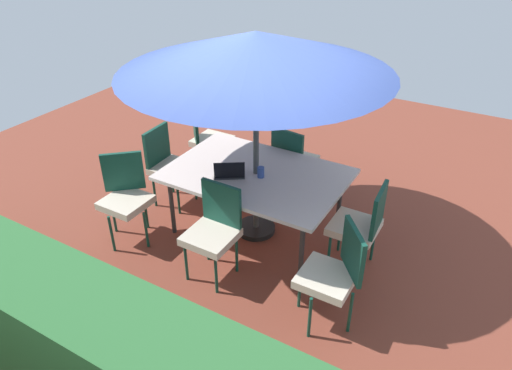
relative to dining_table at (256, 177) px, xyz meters
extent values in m
cube|color=brown|center=(0.00, 0.00, -0.73)|extent=(10.00, 10.00, 0.02)
cube|color=#2D6633|center=(0.00, 2.45, -0.18)|extent=(6.30, 0.66, 1.08)
cube|color=silver|center=(0.00, 0.00, 0.03)|extent=(1.89, 1.29, 0.04)
cylinder|color=#333333|center=(-0.80, -0.50, -0.36)|extent=(0.05, 0.05, 0.73)
cylinder|color=#333333|center=(0.80, -0.50, -0.36)|extent=(0.05, 0.05, 0.73)
cylinder|color=#333333|center=(-0.80, 0.50, -0.36)|extent=(0.05, 0.05, 0.73)
cylinder|color=#333333|center=(0.80, 0.50, -0.36)|extent=(0.05, 0.05, 0.73)
cylinder|color=#4C4C4C|center=(0.00, 0.00, 0.38)|extent=(0.06, 0.06, 2.21)
cone|color=#33478C|center=(0.00, 0.00, 1.35)|extent=(2.67, 2.67, 0.39)
cylinder|color=black|center=(0.00, 0.00, -0.69)|extent=(0.44, 0.44, 0.06)
cube|color=beige|center=(-0.04, -0.92, -0.23)|extent=(0.46, 0.46, 0.08)
cube|color=#144738|center=(-0.02, -0.71, 0.03)|extent=(0.44, 0.10, 0.45)
cylinder|color=#144738|center=(-0.24, -1.07, -0.50)|extent=(0.03, 0.03, 0.45)
cylinder|color=#144738|center=(0.11, -1.12, -0.50)|extent=(0.03, 0.03, 0.45)
cylinder|color=#144738|center=(-0.20, -0.72, -0.50)|extent=(0.03, 0.03, 0.45)
cylinder|color=#144738|center=(0.16, -0.76, -0.50)|extent=(0.03, 0.03, 0.45)
cube|color=beige|center=(1.18, -0.87, -0.23)|extent=(0.46, 0.46, 0.08)
cube|color=#144738|center=(1.34, -0.73, 0.03)|extent=(0.32, 0.35, 0.45)
cylinder|color=#144738|center=(0.93, -0.85, -0.50)|extent=(0.03, 0.03, 0.45)
cylinder|color=#144738|center=(1.17, -1.12, -0.50)|extent=(0.03, 0.03, 0.45)
cylinder|color=#144738|center=(1.20, -0.62, -0.50)|extent=(0.03, 0.03, 0.45)
cylinder|color=#144738|center=(1.44, -0.89, -0.50)|extent=(0.03, 0.03, 0.45)
cube|color=beige|center=(-1.15, 0.03, -0.23)|extent=(0.46, 0.46, 0.08)
cube|color=#144738|center=(-1.36, 0.01, 0.03)|extent=(0.07, 0.44, 0.45)
cylinder|color=#144738|center=(-0.96, -0.14, -0.50)|extent=(0.03, 0.03, 0.45)
cylinder|color=#144738|center=(-0.98, 0.22, -0.50)|extent=(0.03, 0.03, 0.45)
cylinder|color=#144738|center=(-1.32, -0.16, -0.50)|extent=(0.03, 0.03, 0.45)
cylinder|color=#144738|center=(-1.34, 0.20, -0.50)|extent=(0.03, 0.03, 0.45)
cube|color=beige|center=(0.00, 0.88, -0.23)|extent=(0.46, 0.46, 0.08)
cube|color=#144738|center=(0.00, 0.67, 0.03)|extent=(0.44, 0.05, 0.45)
cylinder|color=#144738|center=(0.19, 1.06, -0.50)|extent=(0.03, 0.03, 0.45)
cylinder|color=#144738|center=(-0.17, 1.06, -0.50)|extent=(0.03, 0.03, 0.45)
cylinder|color=#144738|center=(0.18, 0.70, -0.50)|extent=(0.03, 0.03, 0.45)
cylinder|color=#144738|center=(-0.18, 0.70, -0.50)|extent=(0.03, 0.03, 0.45)
cube|color=beige|center=(1.14, 0.84, -0.23)|extent=(0.46, 0.46, 0.08)
cube|color=#144738|center=(1.28, 0.68, 0.03)|extent=(0.35, 0.32, 0.45)
cylinder|color=#144738|center=(1.15, 1.09, -0.50)|extent=(0.03, 0.03, 0.45)
cylinder|color=#144738|center=(0.88, 0.85, -0.50)|extent=(0.03, 0.03, 0.45)
cylinder|color=#144738|center=(1.39, 0.82, -0.50)|extent=(0.03, 0.03, 0.45)
cylinder|color=#144738|center=(1.12, 0.58, -0.50)|extent=(0.03, 0.03, 0.45)
cube|color=beige|center=(1.17, -0.01, -0.23)|extent=(0.46, 0.46, 0.08)
cube|color=#144738|center=(1.38, 0.00, 0.03)|extent=(0.06, 0.44, 0.45)
cylinder|color=#144738|center=(0.98, 0.16, -0.50)|extent=(0.03, 0.03, 0.45)
cylinder|color=#144738|center=(0.99, -0.20, -0.50)|extent=(0.03, 0.03, 0.45)
cylinder|color=#144738|center=(1.34, 0.18, -0.50)|extent=(0.03, 0.03, 0.45)
cylinder|color=#144738|center=(1.35, -0.18, -0.50)|extent=(0.03, 0.03, 0.45)
cube|color=beige|center=(-1.20, 0.86, -0.23)|extent=(0.46, 0.46, 0.08)
cube|color=#144738|center=(-1.36, 0.72, 0.03)|extent=(0.31, 0.36, 0.45)
cylinder|color=#144738|center=(-0.94, 0.83, -0.50)|extent=(0.03, 0.03, 0.45)
cylinder|color=#144738|center=(-1.17, 1.11, -0.50)|extent=(0.03, 0.03, 0.45)
cylinder|color=#144738|center=(-1.22, 0.60, -0.50)|extent=(0.03, 0.03, 0.45)
cylinder|color=#144738|center=(-1.45, 0.88, -0.50)|extent=(0.03, 0.03, 0.45)
cube|color=#2D2D33|center=(0.23, 0.18, 0.05)|extent=(0.39, 0.36, 0.02)
cube|color=black|center=(0.16, 0.27, 0.16)|extent=(0.30, 0.22, 0.20)
cylinder|color=#334C99|center=(-0.09, 0.05, 0.10)|extent=(0.07, 0.07, 0.12)
camera|label=1|loc=(-2.20, 3.81, 2.57)|focal=33.17mm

